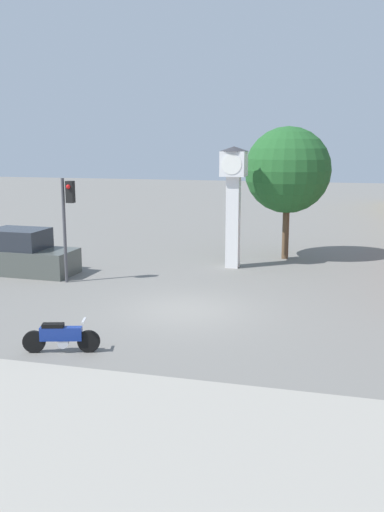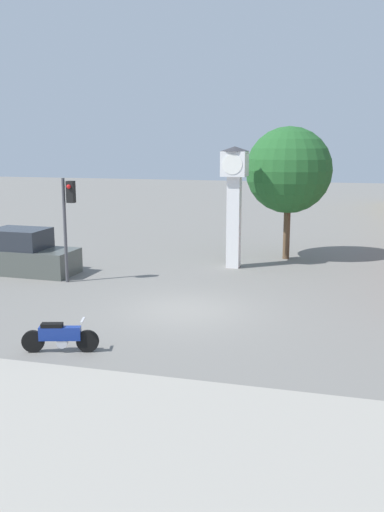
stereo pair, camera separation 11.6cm
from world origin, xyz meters
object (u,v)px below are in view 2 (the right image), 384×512
object	(u,v)px
clock_tower	(234,189)
parked_car	(24,255)
street_tree	(289,170)
motorcycle	(60,337)
traffic_light	(68,211)

from	to	relation	value
clock_tower	parked_car	world-z (taller)	clock_tower
street_tree	parked_car	xyz separation A→B (m)	(-9.95, -5.66, -3.23)
motorcycle	clock_tower	bearing A→B (deg)	62.10
clock_tower	street_tree	world-z (taller)	street_tree
street_tree	parked_car	size ratio (longest dim) A/B	1.39
motorcycle	parked_car	xyz separation A→B (m)	(-5.67, 7.68, 0.34)
parked_car	street_tree	bearing A→B (deg)	31.25
clock_tower	traffic_light	world-z (taller)	clock_tower
clock_tower	parked_car	bearing A→B (deg)	-157.93
traffic_light	parked_car	distance (m)	3.35
motorcycle	traffic_light	size ratio (longest dim) A/B	0.48
clock_tower	parked_car	distance (m)	8.99
motorcycle	clock_tower	xyz separation A→B (m)	(2.31, 10.92, 2.91)
clock_tower	traffic_light	xyz separation A→B (m)	(-5.43, -4.20, -0.62)
traffic_light	parked_car	bearing A→B (deg)	159.43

